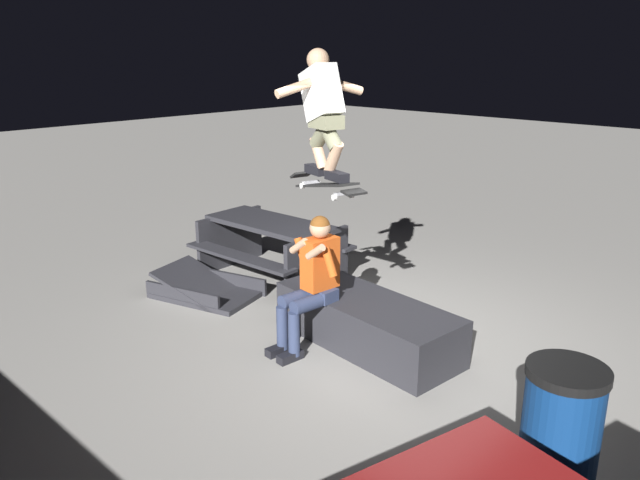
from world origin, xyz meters
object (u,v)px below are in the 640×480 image
Objects in this scene: trash_bin at (560,437)px; skater_airborne at (323,108)px; person_sitting_on_ledge at (312,277)px; ledge_box_main at (367,323)px; picnic_table_back at (271,240)px; skateboard at (326,185)px; kicker_ramp at (207,291)px.

skater_airborne is at bearing -13.34° from trash_bin.
trash_bin is (-2.65, 0.51, -0.24)m from person_sitting_on_ledge.
picnic_table_back is (2.07, -0.63, 0.26)m from ledge_box_main.
skater_airborne is at bearing -108.96° from person_sitting_on_ledge.
person_sitting_on_ledge is 0.90m from skateboard.
skateboard is 0.59× the size of picnic_table_back.
trash_bin is (-2.28, 0.90, 0.25)m from ledge_box_main.
kicker_ramp is (1.78, -0.06, -0.65)m from person_sitting_on_ledge.
kicker_ramp is (2.15, 0.33, -0.17)m from ledge_box_main.
person_sitting_on_ledge reaches higher than trash_bin.
skater_airborne reaches higher than person_sitting_on_ledge.
trash_bin is (-4.43, 0.57, 0.42)m from kicker_ramp.
person_sitting_on_ledge is 0.74× the size of picnic_table_back.
skateboard is at bearing 152.77° from picnic_table_back.
ledge_box_main is 2.11m from skater_airborne.
kicker_ramp is 4.49m from trash_bin.
person_sitting_on_ledge is 2.71m from trash_bin.
skateboard is at bearing -13.29° from trash_bin.
ledge_box_main is 1.48× the size of kicker_ramp.
skateboard is at bearing 164.66° from skater_airborne.
skater_airborne is 0.63× the size of picnic_table_back.
kicker_ramp is (1.82, 0.05, -2.23)m from skater_airborne.
picnic_table_back is (1.74, -0.91, -1.80)m from skater_airborne.
trash_bin is at bearing 172.73° from kicker_ramp.
skater_airborne reaches higher than trash_bin.
picnic_table_back is at bearing -27.57° from skater_airborne.
skateboard is 0.69m from skater_airborne.
kicker_ramp is at bearing 85.27° from picnic_table_back.
person_sitting_on_ledge is (0.37, 0.39, 0.49)m from ledge_box_main.
person_sitting_on_ledge is 1.27× the size of skateboard.
skater_airborne reaches higher than picnic_table_back.
picnic_table_back is at bearing -19.36° from trash_bin.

